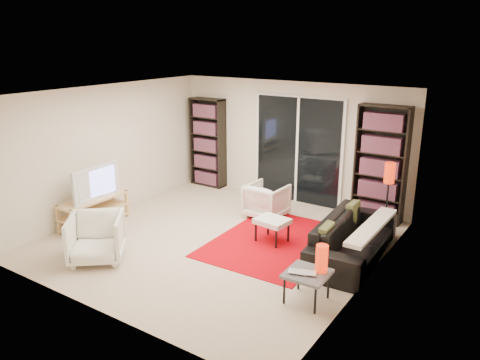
% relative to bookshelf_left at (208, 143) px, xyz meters
% --- Properties ---
extents(floor, '(5.00, 5.00, 0.00)m').
position_rel_bookshelf_left_xyz_m(floor, '(1.95, -2.33, -0.98)').
color(floor, beige).
rests_on(floor, ground).
extents(wall_back, '(5.00, 0.02, 2.40)m').
position_rel_bookshelf_left_xyz_m(wall_back, '(1.95, 0.17, 0.22)').
color(wall_back, beige).
rests_on(wall_back, ground).
extents(wall_front, '(5.00, 0.02, 2.40)m').
position_rel_bookshelf_left_xyz_m(wall_front, '(1.95, -4.83, 0.22)').
color(wall_front, beige).
rests_on(wall_front, ground).
extents(wall_left, '(0.02, 5.00, 2.40)m').
position_rel_bookshelf_left_xyz_m(wall_left, '(-0.55, -2.33, 0.22)').
color(wall_left, beige).
rests_on(wall_left, ground).
extents(wall_right, '(0.02, 5.00, 2.40)m').
position_rel_bookshelf_left_xyz_m(wall_right, '(4.45, -2.33, 0.22)').
color(wall_right, beige).
rests_on(wall_right, ground).
extents(ceiling, '(5.00, 5.00, 0.02)m').
position_rel_bookshelf_left_xyz_m(ceiling, '(1.95, -2.33, 1.42)').
color(ceiling, white).
rests_on(ceiling, wall_back).
extents(sliding_door, '(1.92, 0.08, 2.16)m').
position_rel_bookshelf_left_xyz_m(sliding_door, '(2.15, 0.13, 0.07)').
color(sliding_door, white).
rests_on(sliding_door, ground).
extents(bookshelf_left, '(0.80, 0.30, 1.95)m').
position_rel_bookshelf_left_xyz_m(bookshelf_left, '(0.00, 0.00, 0.00)').
color(bookshelf_left, black).
rests_on(bookshelf_left, ground).
extents(bookshelf_right, '(0.90, 0.30, 2.10)m').
position_rel_bookshelf_left_xyz_m(bookshelf_right, '(3.85, -0.00, 0.07)').
color(bookshelf_right, black).
rests_on(bookshelf_right, ground).
extents(tv_stand, '(0.42, 1.30, 0.50)m').
position_rel_bookshelf_left_xyz_m(tv_stand, '(-0.27, -3.00, -0.71)').
color(tv_stand, '#E6BE8A').
rests_on(tv_stand, floor).
extents(tv, '(0.20, 1.04, 0.60)m').
position_rel_bookshelf_left_xyz_m(tv, '(-0.25, -3.00, -0.18)').
color(tv, black).
rests_on(tv, tv_stand).
extents(rug, '(1.86, 2.48, 0.01)m').
position_rel_bookshelf_left_xyz_m(rug, '(2.79, -1.88, -0.97)').
color(rug, '#AE000A').
rests_on(rug, floor).
extents(sofa, '(0.98, 2.19, 0.63)m').
position_rel_bookshelf_left_xyz_m(sofa, '(4.03, -1.71, -0.66)').
color(sofa, black).
rests_on(sofa, floor).
extents(armchair_back, '(0.70, 0.72, 0.63)m').
position_rel_bookshelf_left_xyz_m(armchair_back, '(2.09, -0.98, -0.66)').
color(armchair_back, silver).
rests_on(armchair_back, floor).
extents(armchair_front, '(1.08, 1.09, 0.71)m').
position_rel_bookshelf_left_xyz_m(armchair_front, '(0.88, -3.91, -0.62)').
color(armchair_front, silver).
rests_on(armchair_front, floor).
extents(ottoman, '(0.56, 0.48, 0.40)m').
position_rel_bookshelf_left_xyz_m(ottoman, '(2.74, -1.90, -0.63)').
color(ottoman, silver).
rests_on(ottoman, floor).
extents(side_table, '(0.53, 0.53, 0.40)m').
position_rel_bookshelf_left_xyz_m(side_table, '(4.00, -3.22, -0.62)').
color(side_table, '#4E4E54').
rests_on(side_table, floor).
extents(laptop, '(0.40, 0.33, 0.03)m').
position_rel_bookshelf_left_xyz_m(laptop, '(3.97, -3.34, -0.56)').
color(laptop, silver).
rests_on(laptop, side_table).
extents(table_lamp, '(0.16, 0.16, 0.35)m').
position_rel_bookshelf_left_xyz_m(table_lamp, '(4.12, -3.10, -0.40)').
color(table_lamp, red).
rests_on(table_lamp, side_table).
extents(floor_lamp, '(0.19, 0.19, 1.26)m').
position_rel_bookshelf_left_xyz_m(floor_lamp, '(4.19, -0.61, -0.03)').
color(floor_lamp, black).
rests_on(floor_lamp, floor).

